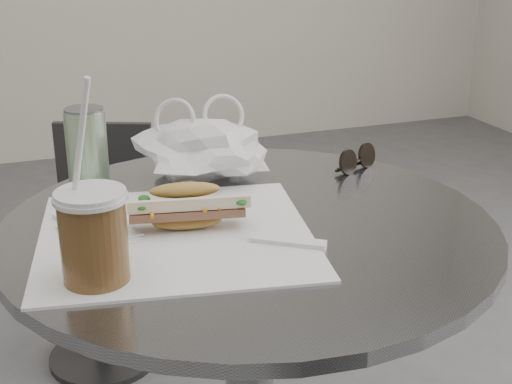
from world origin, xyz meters
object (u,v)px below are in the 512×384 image
object	(u,v)px
cafe_table	(249,372)
drink_can	(87,146)
iced_coffee	(94,236)
sunglasses	(356,161)
banh_mi	(186,207)
chair_far	(100,260)

from	to	relation	value
cafe_table	drink_can	bearing A→B (deg)	128.45
iced_coffee	cafe_table	bearing A→B (deg)	26.09
sunglasses	banh_mi	bearing A→B (deg)	177.96
iced_coffee	sunglasses	distance (m)	0.59
iced_coffee	sunglasses	world-z (taller)	iced_coffee
chair_far	iced_coffee	size ratio (longest dim) A/B	2.45
cafe_table	sunglasses	bearing A→B (deg)	30.92
chair_far	banh_mi	xyz separation A→B (m)	(0.03, -0.87, 0.48)
cafe_table	drink_can	size ratio (longest dim) A/B	5.64
chair_far	iced_coffee	world-z (taller)	iced_coffee
banh_mi	sunglasses	size ratio (longest dim) A/B	2.17
sunglasses	drink_can	bearing A→B (deg)	142.62
sunglasses	drink_can	xyz separation A→B (m)	(-0.47, 0.10, 0.05)
cafe_table	banh_mi	bearing A→B (deg)	-179.89
chair_far	cafe_table	bearing A→B (deg)	120.98
sunglasses	iced_coffee	bearing A→B (deg)	-177.13
iced_coffee	drink_can	world-z (taller)	iced_coffee
cafe_table	banh_mi	xyz separation A→B (m)	(-0.10, -0.00, 0.31)
sunglasses	chair_far	bearing A→B (deg)	93.57
cafe_table	sunglasses	distance (m)	0.43
cafe_table	drink_can	xyz separation A→B (m)	(-0.20, 0.26, 0.34)
cafe_table	sunglasses	size ratio (longest dim) A/B	7.57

